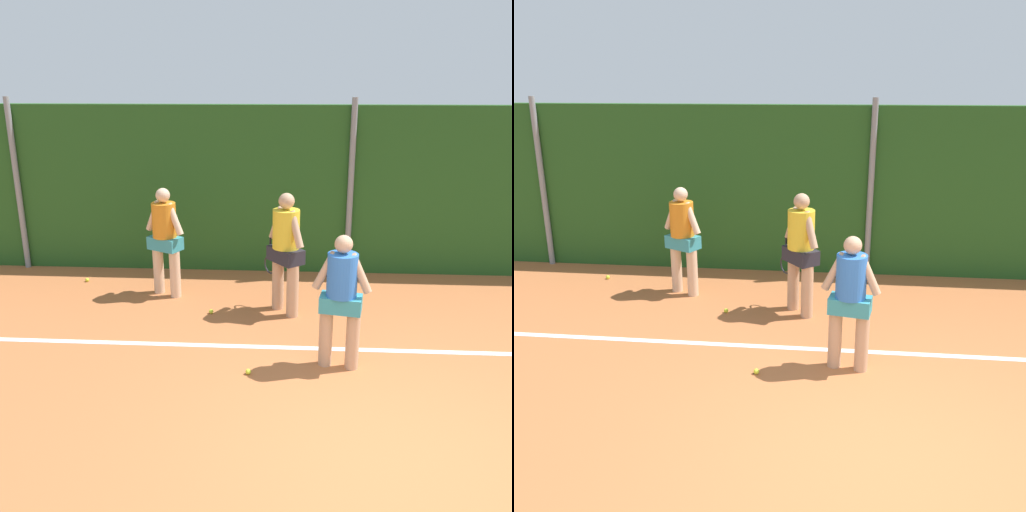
% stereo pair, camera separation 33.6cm
% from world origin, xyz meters
% --- Properties ---
extents(ground_plane, '(30.50, 30.50, 0.00)m').
position_xyz_m(ground_plane, '(0.00, 1.52, 0.00)').
color(ground_plane, '#B76638').
extents(hedge_fence_backdrop, '(19.82, 0.25, 2.85)m').
position_xyz_m(hedge_fence_backdrop, '(0.00, 5.19, 1.43)').
color(hedge_fence_backdrop, '#23511E').
rests_on(hedge_fence_backdrop, ground_plane).
extents(fence_post_left, '(0.10, 0.10, 2.98)m').
position_xyz_m(fence_post_left, '(-5.72, 5.02, 1.49)').
color(fence_post_left, gray).
rests_on(fence_post_left, ground_plane).
extents(fence_post_center, '(0.10, 0.10, 2.98)m').
position_xyz_m(fence_post_center, '(0.00, 5.02, 1.49)').
color(fence_post_center, gray).
rests_on(fence_post_center, ground_plane).
extents(court_baseline_paint, '(14.49, 0.10, 0.01)m').
position_xyz_m(court_baseline_paint, '(0.00, 2.16, 0.00)').
color(court_baseline_paint, white).
rests_on(court_baseline_paint, ground_plane).
extents(player_foreground_near, '(0.67, 0.36, 1.62)m').
position_xyz_m(player_foreground_near, '(-0.40, 1.74, 0.91)').
color(player_foreground_near, tan).
rests_on(player_foreground_near, ground_plane).
extents(player_midcourt, '(0.60, 0.63, 1.77)m').
position_xyz_m(player_midcourt, '(-1.05, 3.29, 0.99)').
color(player_midcourt, tan).
rests_on(player_midcourt, ground_plane).
extents(player_backcourt_far, '(0.65, 0.49, 1.70)m').
position_xyz_m(player_backcourt_far, '(-2.91, 3.87, 0.96)').
color(player_backcourt_far, beige).
rests_on(player_backcourt_far, ground_plane).
extents(tennis_ball_2, '(0.07, 0.07, 0.07)m').
position_xyz_m(tennis_ball_2, '(-4.39, 4.34, 0.03)').
color(tennis_ball_2, '#CCDB33').
rests_on(tennis_ball_2, ground_plane).
extents(tennis_ball_4, '(0.07, 0.07, 0.07)m').
position_xyz_m(tennis_ball_4, '(-1.45, 1.47, 0.03)').
color(tennis_ball_4, '#CCDB33').
rests_on(tennis_ball_4, ground_plane).
extents(tennis_ball_6, '(0.07, 0.07, 0.07)m').
position_xyz_m(tennis_ball_6, '(-2.12, 3.16, 0.03)').
color(tennis_ball_6, '#CCDB33').
rests_on(tennis_ball_6, ground_plane).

